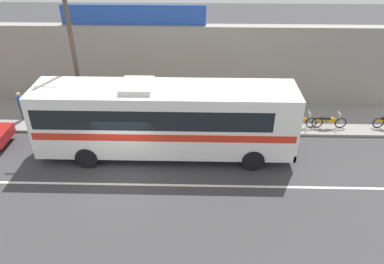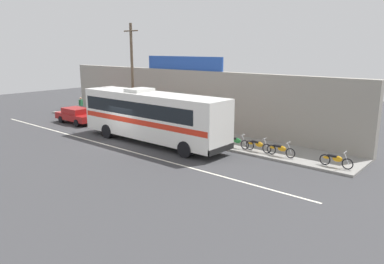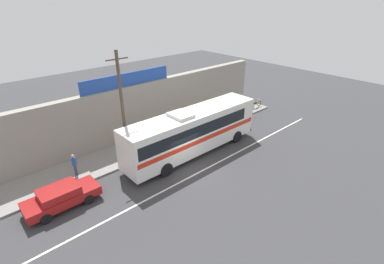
# 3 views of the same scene
# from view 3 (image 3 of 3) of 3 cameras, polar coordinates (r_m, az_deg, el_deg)

# --- Properties ---
(ground_plane) EXTENTS (70.00, 70.00, 0.00)m
(ground_plane) POSITION_cam_3_polar(r_m,az_deg,el_deg) (21.32, -0.59, -7.46)
(ground_plane) COLOR #3A3A3D
(sidewalk_slab) EXTENTS (30.00, 3.60, 0.14)m
(sidewalk_slab) POSITION_cam_3_polar(r_m,az_deg,el_deg) (24.87, -8.57, -2.34)
(sidewalk_slab) COLOR gray
(sidewalk_slab) RESTS_ON ground_plane
(storefront_facade) EXTENTS (30.00, 0.70, 4.80)m
(storefront_facade) POSITION_cam_3_polar(r_m,az_deg,el_deg) (25.58, -11.64, 3.99)
(storefront_facade) COLOR gray
(storefront_facade) RESTS_ON ground_plane
(storefront_billboard) EXTENTS (8.11, 0.12, 1.10)m
(storefront_billboard) POSITION_cam_3_polar(r_m,az_deg,el_deg) (24.50, -12.88, 10.20)
(storefront_billboard) COLOR #234CAD
(storefront_billboard) RESTS_ON storefront_facade
(road_center_stripe) EXTENTS (30.00, 0.14, 0.01)m
(road_center_stripe) POSITION_cam_3_polar(r_m,az_deg,el_deg) (20.83, 0.88, -8.35)
(road_center_stripe) COLOR silver
(road_center_stripe) RESTS_ON ground_plane
(intercity_bus) EXTENTS (12.09, 2.63, 3.78)m
(intercity_bus) POSITION_cam_3_polar(r_m,az_deg,el_deg) (22.40, -0.03, 0.36)
(intercity_bus) COLOR white
(intercity_bus) RESTS_ON ground_plane
(parked_car) EXTENTS (4.35, 1.82, 1.37)m
(parked_car) POSITION_cam_3_polar(r_m,az_deg,el_deg) (19.27, -24.69, -11.67)
(parked_car) COLOR maroon
(parked_car) RESTS_ON ground_plane
(utility_pole) EXTENTS (1.60, 0.22, 8.35)m
(utility_pole) POSITION_cam_3_polar(r_m,az_deg,el_deg) (20.81, -13.75, 4.67)
(utility_pole) COLOR brown
(utility_pole) RESTS_ON sidewalk_slab
(motorcycle_green) EXTENTS (1.92, 0.56, 0.94)m
(motorcycle_green) POSITION_cam_3_polar(r_m,az_deg,el_deg) (28.12, 5.15, 2.43)
(motorcycle_green) COLOR black
(motorcycle_green) RESTS_ON sidewalk_slab
(motorcycle_black) EXTENTS (1.88, 0.56, 0.94)m
(motorcycle_black) POSITION_cam_3_polar(r_m,az_deg,el_deg) (30.40, 9.08, 4.06)
(motorcycle_black) COLOR black
(motorcycle_black) RESTS_ON sidewalk_slab
(motorcycle_blue) EXTENTS (1.85, 0.56, 0.94)m
(motorcycle_blue) POSITION_cam_3_polar(r_m,az_deg,el_deg) (32.93, 12.68, 5.48)
(motorcycle_blue) COLOR black
(motorcycle_blue) RESTS_ON sidewalk_slab
(motorcycle_red) EXTENTS (1.86, 0.56, 0.94)m
(motorcycle_red) POSITION_cam_3_polar(r_m,az_deg,el_deg) (29.28, 7.11, 3.32)
(motorcycle_red) COLOR black
(motorcycle_red) RESTS_ON sidewalk_slab
(pedestrian_far_right) EXTENTS (0.30, 0.48, 1.65)m
(pedestrian_far_right) POSITION_cam_3_polar(r_m,az_deg,el_deg) (21.59, -22.52, -5.79)
(pedestrian_far_right) COLOR navy
(pedestrian_far_right) RESTS_ON sidewalk_slab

